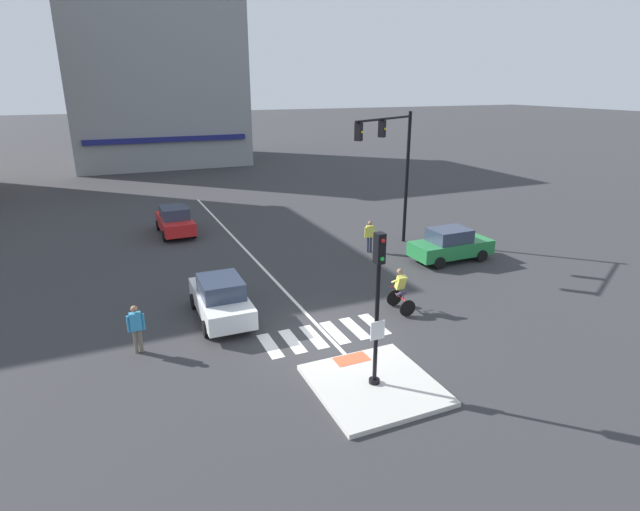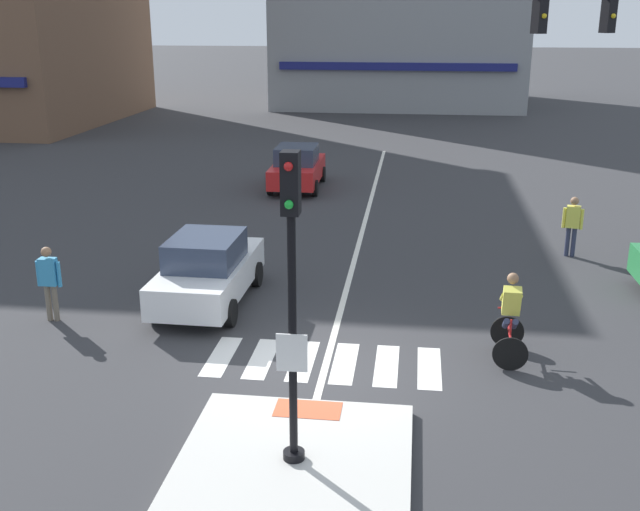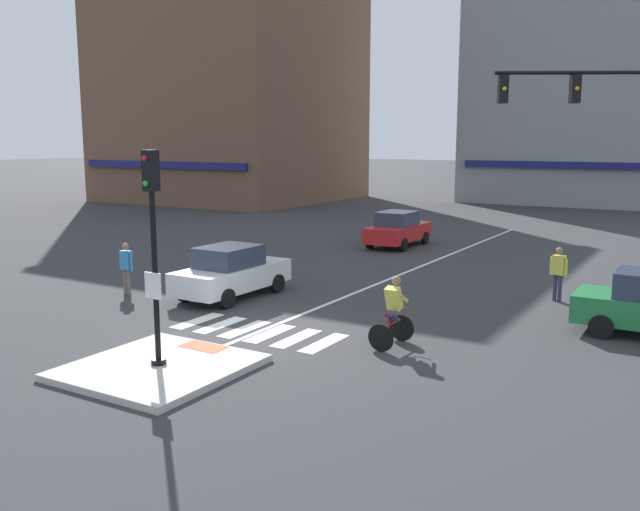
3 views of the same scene
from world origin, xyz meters
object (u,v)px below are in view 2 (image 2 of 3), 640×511
at_px(car_white_westbound_near, 208,270).
at_px(pedestrian_at_curb_left, 49,278).
at_px(signal_pole, 292,283).
at_px(cyclist, 511,315).
at_px(pedestrian_waiting_far_side, 573,222).
at_px(car_red_westbound_distant, 297,167).

xyz_separation_m(car_white_westbound_near, pedestrian_at_curb_left, (-3.09, -1.43, 0.17)).
distance_m(signal_pole, cyclist, 5.87).
relative_size(pedestrian_at_curb_left, pedestrian_waiting_far_side, 1.00).
relative_size(cyclist, pedestrian_waiting_far_side, 1.01).
xyz_separation_m(signal_pole, car_red_westbound_distant, (-2.86, 18.52, -2.07)).
xyz_separation_m(car_white_westbound_near, cyclist, (6.51, -2.06, 0.06)).
height_order(car_white_westbound_near, cyclist, cyclist).
relative_size(car_white_westbound_near, pedestrian_at_curb_left, 2.47).
height_order(car_red_westbound_distant, car_white_westbound_near, same).
relative_size(car_red_westbound_distant, pedestrian_waiting_far_side, 2.47).
bearing_deg(pedestrian_waiting_far_side, cyclist, -109.35).
distance_m(signal_pole, car_red_westbound_distant, 18.86).
xyz_separation_m(car_red_westbound_distant, cyclist, (6.38, -14.27, 0.06)).
bearing_deg(pedestrian_waiting_far_side, car_red_westbound_distant, 139.50).
bearing_deg(car_red_westbound_distant, signal_pole, -81.23).
height_order(signal_pole, pedestrian_at_curb_left, signal_pole).
height_order(car_white_westbound_near, pedestrian_at_curb_left, pedestrian_at_curb_left).
distance_m(pedestrian_at_curb_left, pedestrian_waiting_far_side, 13.48).
bearing_deg(car_white_westbound_near, pedestrian_waiting_far_side, 28.00).
bearing_deg(car_red_westbound_distant, cyclist, -65.92).
distance_m(car_red_westbound_distant, car_white_westbound_near, 12.22).
bearing_deg(signal_pole, pedestrian_at_curb_left, 141.29).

